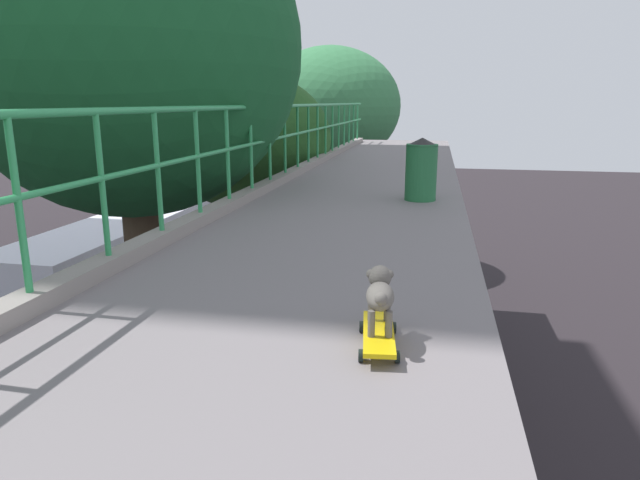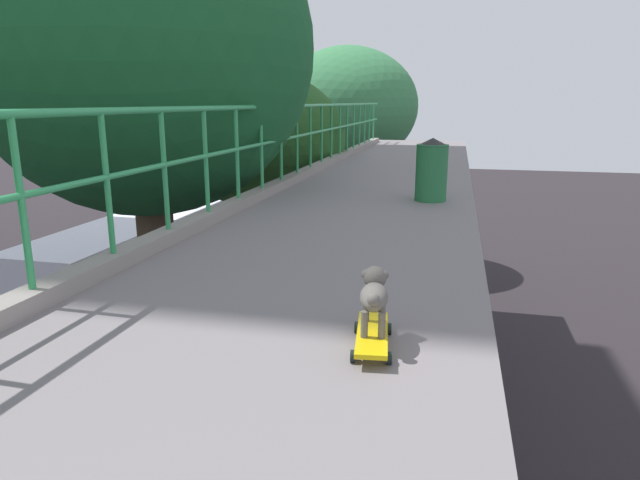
# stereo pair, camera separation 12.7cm
# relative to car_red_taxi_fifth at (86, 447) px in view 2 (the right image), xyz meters

# --- Properties ---
(car_red_taxi_fifth) EXTENTS (1.98, 4.55, 1.47)m
(car_red_taxi_fifth) POSITION_rel_car_red_taxi_fifth_xyz_m (0.00, 0.00, 0.00)
(car_red_taxi_fifth) COLOR red
(car_red_taxi_fifth) RESTS_ON ground
(city_bus) EXTENTS (2.78, 11.44, 2.99)m
(city_bus) POSITION_rel_car_red_taxi_fifth_xyz_m (-3.97, 9.23, 1.05)
(city_bus) COLOR white
(city_bus) RESTS_ON ground
(roadside_tree_mid) EXTENTS (5.04, 5.04, 10.06)m
(roadside_tree_mid) POSITION_rel_car_red_taxi_fifth_xyz_m (1.77, -0.03, 6.86)
(roadside_tree_mid) COLOR #493929
(roadside_tree_mid) RESTS_ON ground
(roadside_tree_far) EXTENTS (4.05, 4.05, 7.55)m
(roadside_tree_far) POSITION_rel_car_red_taxi_fifth_xyz_m (1.84, 4.72, 5.22)
(roadside_tree_far) COLOR #49402A
(roadside_tree_far) RESTS_ON ground
(roadside_tree_farthest) EXTENTS (5.65, 5.65, 8.99)m
(roadside_tree_farthest) POSITION_rel_car_red_taxi_fifth_xyz_m (1.97, 14.92, 5.94)
(roadside_tree_farthest) COLOR #4C3229
(roadside_tree_farthest) RESTS_ON ground
(toy_skateboard) EXTENTS (0.25, 0.57, 0.09)m
(toy_skateboard) POSITION_rel_car_red_taxi_fifth_xyz_m (5.97, -5.17, 5.02)
(toy_skateboard) COLOR #DDB70D
(toy_skateboard) RESTS_ON overpass_deck
(small_dog) EXTENTS (0.18, 0.39, 0.30)m
(small_dog) POSITION_rel_car_red_taxi_fifth_xyz_m (5.96, -5.11, 5.22)
(small_dog) COLOR #5D5852
(small_dog) RESTS_ON toy_skateboard
(litter_bin) EXTENTS (0.40, 0.40, 0.79)m
(litter_bin) POSITION_rel_car_red_taxi_fifth_xyz_m (6.04, -0.66, 5.36)
(litter_bin) COLOR #24693B
(litter_bin) RESTS_ON overpass_deck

